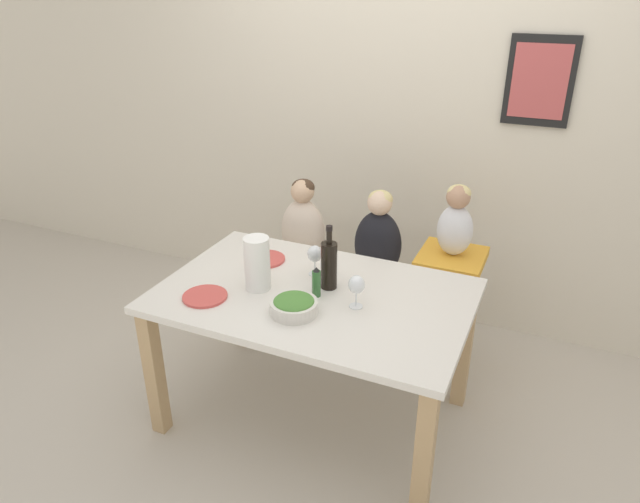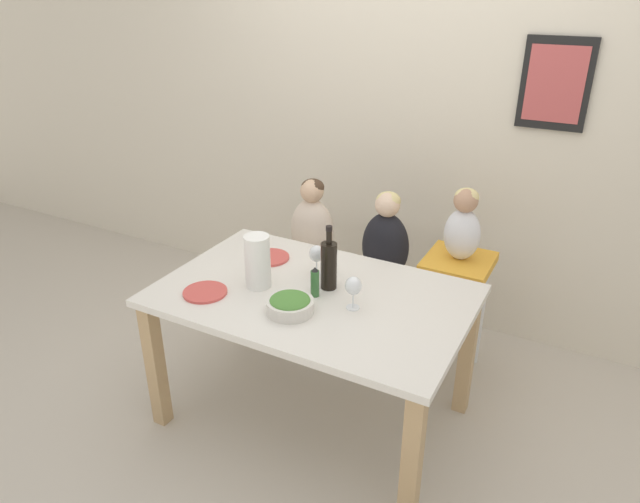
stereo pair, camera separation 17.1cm
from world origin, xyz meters
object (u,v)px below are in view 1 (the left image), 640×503
at_px(paper_towel_roll, 257,263).
at_px(wine_glass_near, 357,285).
at_px(chair_right_highchair, 449,279).
at_px(person_baby_right, 456,220).
at_px(dinner_plate_front_left, 205,296).
at_px(person_child_center, 378,238).
at_px(chair_far_center, 376,287).
at_px(salad_bowl_large, 294,305).
at_px(wine_bottle, 329,264).
at_px(dinner_plate_back_left, 265,259).
at_px(wine_glass_far, 315,254).
at_px(person_child_left, 303,224).
at_px(chair_far_left, 304,272).

bearing_deg(paper_towel_roll, wine_glass_near, 3.10).
xyz_separation_m(chair_right_highchair, person_baby_right, (-0.00, 0.00, 0.35)).
bearing_deg(wine_glass_near, dinner_plate_front_left, -162.68).
distance_m(person_child_center, wine_glass_near, 0.77).
height_order(chair_right_highchair, person_baby_right, person_baby_right).
height_order(chair_far_center, salad_bowl_large, salad_bowl_large).
bearing_deg(salad_bowl_large, person_baby_right, 61.41).
bearing_deg(wine_bottle, wine_glass_near, -32.41).
relative_size(chair_far_center, dinner_plate_back_left, 2.35).
bearing_deg(salad_bowl_large, dinner_plate_back_left, 132.24).
xyz_separation_m(chair_right_highchair, wine_glass_far, (-0.56, -0.54, 0.28)).
xyz_separation_m(person_baby_right, salad_bowl_large, (-0.49, -0.91, -0.14)).
distance_m(paper_towel_roll, dinner_plate_back_left, 0.31).
bearing_deg(dinner_plate_back_left, paper_towel_roll, -67.41).
height_order(person_child_left, salad_bowl_large, person_child_left).
bearing_deg(paper_towel_roll, wine_glass_far, 51.22).
distance_m(chair_far_left, person_child_left, 0.32).
relative_size(person_baby_right, dinner_plate_back_left, 1.90).
xyz_separation_m(chair_right_highchair, dinner_plate_back_left, (-0.86, -0.51, 0.18)).
distance_m(wine_glass_far, dinner_plate_back_left, 0.32).
xyz_separation_m(person_child_left, person_baby_right, (0.88, 0.00, 0.18)).
bearing_deg(chair_far_center, dinner_plate_back_left, -130.99).
bearing_deg(wine_glass_near, chair_far_left, 129.47).
relative_size(chair_far_left, dinner_plate_front_left, 2.35).
xyz_separation_m(person_child_center, wine_glass_far, (-0.14, -0.54, 0.11)).
bearing_deg(wine_glass_near, wine_glass_far, 144.98).
relative_size(chair_far_center, person_child_center, 0.92).
bearing_deg(chair_far_left, person_child_center, 0.07).
bearing_deg(chair_far_left, paper_towel_roll, -79.90).
height_order(chair_right_highchair, paper_towel_roll, paper_towel_roll).
bearing_deg(dinner_plate_front_left, chair_far_left, 87.63).
bearing_deg(wine_glass_far, salad_bowl_large, -79.69).
relative_size(chair_far_left, wine_glass_far, 3.12).
bearing_deg(person_baby_right, wine_glass_far, -135.85).
xyz_separation_m(person_baby_right, dinner_plate_back_left, (-0.86, -0.51, -0.17)).
distance_m(chair_right_highchair, person_child_center, 0.45).
height_order(wine_bottle, dinner_plate_front_left, wine_bottle).
bearing_deg(paper_towel_roll, chair_right_highchair, 46.06).
xyz_separation_m(chair_far_center, wine_bottle, (-0.03, -0.63, 0.44)).
distance_m(person_child_left, dinner_plate_front_left, 0.95).
relative_size(person_child_left, wine_glass_far, 3.39).
height_order(person_child_center, dinner_plate_front_left, person_child_center).
bearing_deg(wine_glass_near, paper_towel_roll, -176.90).
bearing_deg(wine_glass_far, chair_far_center, 75.21).
height_order(person_child_left, wine_glass_far, person_child_left).
xyz_separation_m(wine_bottle, dinner_plate_front_left, (-0.48, -0.32, -0.12)).
bearing_deg(person_baby_right, dinner_plate_back_left, -149.38).
bearing_deg(wine_glass_far, dinner_plate_back_left, 172.99).
xyz_separation_m(person_baby_right, wine_glass_near, (-0.27, -0.75, -0.07)).
bearing_deg(chair_far_center, wine_glass_far, -104.79).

